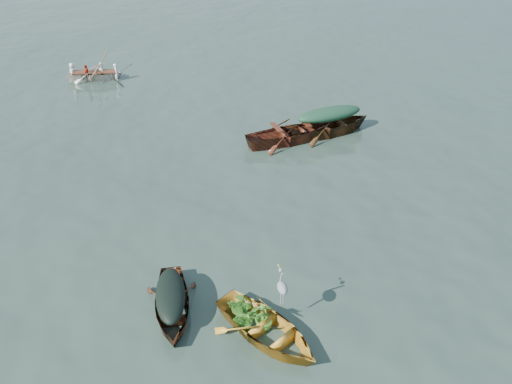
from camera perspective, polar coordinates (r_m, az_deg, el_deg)
ground at (r=14.79m, az=0.25°, el=-3.80°), size 140.00×140.00×0.00m
yellow_dinghy at (r=11.64m, az=1.19°, el=-16.27°), size 3.03×3.70×0.94m
dark_covered_boat at (r=12.31m, az=-9.52°, el=-13.39°), size 1.56×3.45×0.81m
green_tarp_boat at (r=20.26m, az=8.22°, el=6.53°), size 5.19×2.30×1.21m
open_wooden_boat at (r=19.48m, az=3.92°, el=5.71°), size 5.07×2.10×1.18m
rowed_boat at (r=27.07m, az=-17.81°, el=12.08°), size 3.98×1.78×0.89m
dark_tarp_cover at (r=11.89m, az=-9.78°, el=-11.35°), size 0.86×1.90×0.40m
green_tarp_cover at (r=19.90m, az=8.42°, el=8.77°), size 2.85×1.27×0.52m
thwart_benches at (r=19.22m, az=3.99°, el=7.34°), size 2.55×1.20×0.04m
heron at (r=11.27m, az=3.01°, el=-11.49°), size 0.45×0.49×0.92m
dinghy_weeds at (r=11.35m, az=-0.74°, el=-12.18°), size 1.06×1.13×0.60m
rowers at (r=26.81m, az=-18.11°, el=13.72°), size 2.83×1.47×0.76m
oars at (r=26.92m, az=-17.99°, el=13.02°), size 1.03×2.66×0.06m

